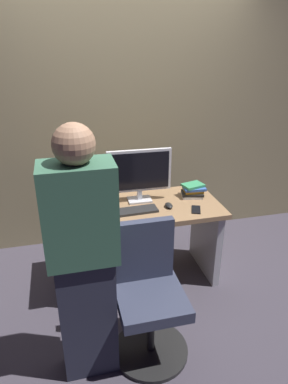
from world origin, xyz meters
TOP-DOWN VIEW (x-y plane):
  - ground_plane at (0.00, 0.00)m, footprint 9.00×9.00m
  - wall_back at (0.00, 0.85)m, footprint 6.40×0.10m
  - desk at (0.00, 0.00)m, footprint 1.31×0.65m
  - office_chair at (-0.14, -0.76)m, footprint 0.52×0.52m
  - person_at_desk at (-0.55, -0.82)m, footprint 0.40×0.24m
  - monitor at (0.00, 0.11)m, footprint 0.54×0.14m
  - keyboard at (-0.12, -0.09)m, footprint 0.43×0.15m
  - mouse at (0.21, -0.08)m, footprint 0.06×0.10m
  - cup_near_keyboard at (-0.37, -0.20)m, footprint 0.08×0.08m
  - book_stack at (0.48, 0.08)m, footprint 0.22×0.19m
  - cell_phone at (0.41, -0.18)m, footprint 0.12×0.16m

SIDE VIEW (x-z plane):
  - ground_plane at x=0.00m, z-range 0.00..0.00m
  - office_chair at x=-0.14m, z-range -0.04..0.90m
  - desk at x=0.00m, z-range 0.13..0.86m
  - cell_phone at x=0.41m, z-range 0.73..0.73m
  - keyboard at x=-0.12m, z-range 0.73..0.75m
  - mouse at x=0.21m, z-range 0.73..0.76m
  - cup_near_keyboard at x=-0.37m, z-range 0.73..0.82m
  - book_stack at x=0.48m, z-range 0.72..0.84m
  - person_at_desk at x=-0.55m, z-range 0.02..1.66m
  - monitor at x=0.00m, z-range 0.76..1.21m
  - wall_back at x=0.00m, z-range 0.00..3.00m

